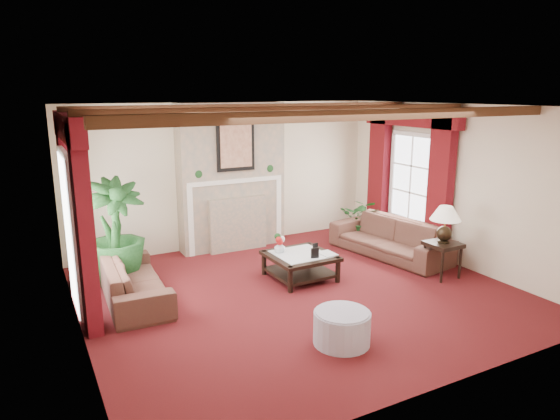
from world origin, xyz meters
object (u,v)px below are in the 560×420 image
coffee_table (300,266)px  ottoman (342,328)px  potted_palm (116,254)px  side_table (442,260)px  sofa_left (133,273)px  sofa_right (390,232)px

coffee_table → ottoman: 2.14m
potted_palm → side_table: 5.11m
potted_palm → side_table: size_ratio=3.06×
coffee_table → ottoman: (-0.62, -2.05, -0.00)m
sofa_left → ottoman: bearing=-139.9°
sofa_left → side_table: (4.54, -1.40, -0.10)m
side_table → potted_palm: bearing=154.8°
sofa_right → potted_palm: (-4.58, 0.95, 0.02)m
sofa_right → coffee_table: 2.02m
sofa_left → ottoman: size_ratio=3.01×
potted_palm → coffee_table: bearing=-24.5°
sofa_left → potted_palm: bearing=8.7°
coffee_table → side_table: 2.27m
sofa_left → sofa_right: (4.50, -0.17, 0.05)m
side_table → ottoman: bearing=-158.4°
potted_palm → coffee_table: potted_palm is taller
potted_palm → side_table: (4.62, -2.17, -0.17)m
sofa_left → coffee_table: size_ratio=2.07×
ottoman → coffee_table: bearing=73.1°
sofa_left → coffee_table: (2.50, -0.41, -0.19)m
sofa_right → side_table: size_ratio=4.08×
potted_palm → ottoman: size_ratio=2.60×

